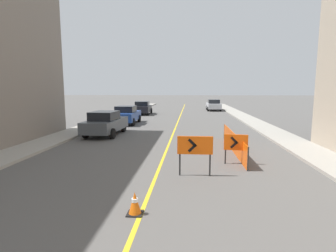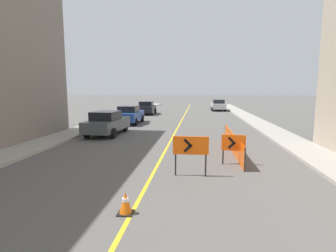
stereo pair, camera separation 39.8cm
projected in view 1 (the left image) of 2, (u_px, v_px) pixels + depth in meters
name	position (u px, v px, depth m)	size (l,w,h in m)	color
lane_stripe	(176.00, 127.00, 21.24)	(0.12, 65.36, 0.01)	gold
sidewalk_left	(93.00, 125.00, 21.82)	(1.95, 65.36, 0.13)	#9E998E
sidewalk_right	(263.00, 127.00, 20.64)	(1.95, 65.36, 0.13)	#9E998E
traffic_cone_fifth	(135.00, 203.00, 6.34)	(0.38, 0.38, 0.56)	black
arrow_barricade_primary	(195.00, 147.00, 9.09)	(1.24, 0.09, 1.41)	#EF560C
arrow_barricade_secondary	(236.00, 144.00, 10.57)	(0.94, 0.15, 1.22)	#EF560C
safety_mesh_fence	(233.00, 142.00, 12.81)	(0.12, 6.41, 0.92)	#EF560C
parked_car_curb_near	(105.00, 123.00, 17.35)	(2.02, 4.39, 1.59)	#474C51
parked_car_curb_mid	(127.00, 115.00, 23.07)	(1.94, 4.32, 1.59)	navy
parked_car_curb_far	(143.00, 108.00, 31.80)	(2.02, 4.39, 1.59)	black
parked_car_opposite_side	(214.00, 105.00, 37.54)	(1.94, 4.34, 1.59)	#B7B7BC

